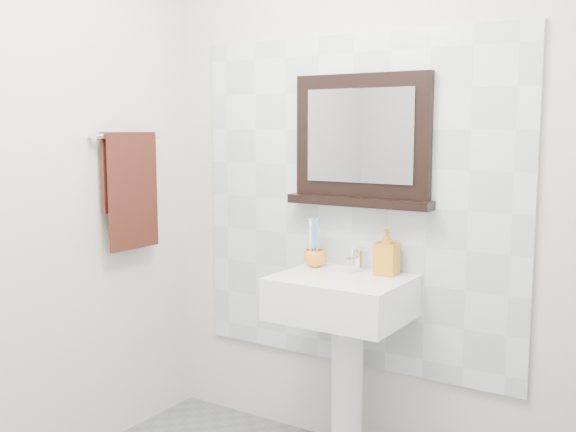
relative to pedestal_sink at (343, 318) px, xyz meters
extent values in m
cube|color=beige|center=(-0.07, 0.23, 0.57)|extent=(2.00, 0.01, 2.50)
cube|color=beige|center=(-1.07, -0.87, 0.57)|extent=(0.01, 2.20, 2.50)
cube|color=beige|center=(0.93, -0.87, 0.57)|extent=(0.01, 2.20, 2.50)
cube|color=silver|center=(-0.07, 0.21, 0.47)|extent=(1.60, 0.02, 1.50)
cylinder|color=white|center=(0.00, 0.05, -0.34)|extent=(0.14, 0.14, 0.68)
cube|color=white|center=(0.00, -0.01, 0.09)|extent=(0.55, 0.44, 0.18)
cylinder|color=silver|center=(0.00, -0.03, 0.17)|extent=(0.32, 0.32, 0.02)
cylinder|color=#4C4C4F|center=(0.00, -0.03, 0.18)|extent=(0.04, 0.04, 0.00)
cylinder|color=silver|center=(0.00, 0.14, 0.23)|extent=(0.04, 0.04, 0.09)
cylinder|color=silver|center=(0.00, 0.09, 0.25)|extent=(0.02, 0.10, 0.02)
cube|color=silver|center=(0.00, 0.15, 0.28)|extent=(0.02, 0.07, 0.01)
imported|color=orange|center=(-0.20, 0.11, 0.22)|extent=(0.11, 0.11, 0.08)
cylinder|color=white|center=(-0.22, 0.10, 0.29)|extent=(0.01, 0.01, 0.19)
cube|color=white|center=(-0.22, 0.10, 0.39)|extent=(0.01, 0.01, 0.03)
cylinder|color=#588BC9|center=(-0.19, 0.10, 0.29)|extent=(0.01, 0.01, 0.19)
cube|color=#588BC9|center=(-0.19, 0.10, 0.39)|extent=(0.01, 0.01, 0.03)
cylinder|color=white|center=(-0.20, 0.12, 0.29)|extent=(0.01, 0.01, 0.19)
cube|color=white|center=(-0.20, 0.12, 0.39)|extent=(0.01, 0.01, 0.03)
cylinder|color=#588BC9|center=(-0.21, 0.12, 0.29)|extent=(0.01, 0.01, 0.19)
cube|color=#588BC9|center=(-0.21, 0.12, 0.39)|extent=(0.01, 0.01, 0.03)
imported|color=#C65C17|center=(0.14, 0.13, 0.29)|extent=(0.10, 0.10, 0.21)
cube|color=black|center=(-0.01, 0.19, 0.78)|extent=(0.64, 0.06, 0.54)
cube|color=#99999E|center=(-0.01, 0.16, 0.78)|extent=(0.51, 0.01, 0.41)
cube|color=black|center=(-0.01, 0.17, 0.49)|extent=(0.68, 0.11, 0.04)
cylinder|color=silver|center=(-1.01, -0.24, 0.77)|extent=(0.03, 0.40, 0.03)
cylinder|color=silver|center=(-1.04, -0.43, 0.77)|extent=(0.05, 0.02, 0.02)
cylinder|color=silver|center=(-1.04, -0.05, 0.77)|extent=(0.05, 0.02, 0.02)
cube|color=#36150F|center=(-0.99, -0.24, 0.50)|extent=(0.02, 0.30, 0.52)
cube|color=#36150F|center=(-1.03, -0.24, 0.59)|extent=(0.02, 0.30, 0.34)
cube|color=#36150F|center=(-1.01, -0.24, 0.78)|extent=(0.06, 0.30, 0.03)
camera|label=1|loc=(1.32, -2.50, 0.81)|focal=42.00mm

